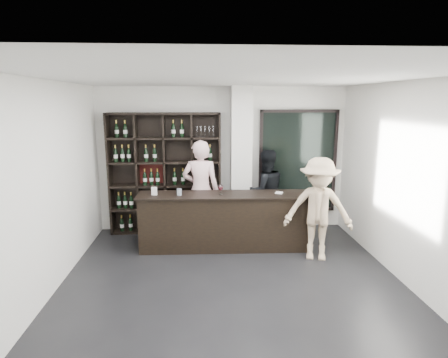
{
  "coord_description": "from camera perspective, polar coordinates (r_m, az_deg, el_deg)",
  "views": [
    {
      "loc": [
        -0.43,
        -4.79,
        2.61
      ],
      "look_at": [
        -0.07,
        1.1,
        1.38
      ],
      "focal_mm": 30.0,
      "sensor_mm": 36.0,
      "label": 1
    }
  ],
  "objects": [
    {
      "name": "floor",
      "position": [
        5.47,
        1.48,
        -16.78
      ],
      "size": [
        5.0,
        5.5,
        0.01
      ],
      "primitive_type": "cube",
      "color": "black",
      "rests_on": "ground"
    },
    {
      "name": "wine_shelf",
      "position": [
        7.52,
        -8.95,
        0.81
      ],
      "size": [
        2.2,
        0.35,
        2.4
      ],
      "primitive_type": null,
      "color": "black",
      "rests_on": "floor"
    },
    {
      "name": "structural_column",
      "position": [
        7.39,
        2.58,
        2.72
      ],
      "size": [
        0.4,
        0.4,
        2.9
      ],
      "primitive_type": "cube",
      "color": "silver",
      "rests_on": "floor"
    },
    {
      "name": "glass_panel",
      "position": [
        7.83,
        11.18,
        2.64
      ],
      "size": [
        1.6,
        0.08,
        2.1
      ],
      "color": "black",
      "rests_on": "floor"
    },
    {
      "name": "tasting_counter",
      "position": [
        6.73,
        0.11,
        -6.45
      ],
      "size": [
        3.07,
        0.64,
        1.01
      ],
      "rotation": [
        0.0,
        0.0,
        -0.02
      ],
      "color": "black",
      "rests_on": "floor"
    },
    {
      "name": "taster_pink",
      "position": [
        7.1,
        -3.56,
        -1.74
      ],
      "size": [
        0.74,
        0.53,
        1.91
      ],
      "primitive_type": "imported",
      "rotation": [
        0.0,
        0.0,
        3.03
      ],
      "color": "beige",
      "rests_on": "floor"
    },
    {
      "name": "taster_black",
      "position": [
        7.51,
        6.31,
        -1.93
      ],
      "size": [
        0.93,
        0.79,
        1.68
      ],
      "primitive_type": "imported",
      "rotation": [
        0.0,
        0.0,
        3.35
      ],
      "color": "black",
      "rests_on": "floor"
    },
    {
      "name": "customer",
      "position": [
        6.39,
        14.17,
        -4.48
      ],
      "size": [
        1.25,
        0.92,
        1.73
      ],
      "primitive_type": "imported",
      "rotation": [
        0.0,
        0.0,
        -0.27
      ],
      "color": "tan",
      "rests_on": "floor"
    },
    {
      "name": "wine_glass",
      "position": [
        6.51,
        -0.5,
        -1.54
      ],
      "size": [
        0.1,
        0.1,
        0.21
      ],
      "primitive_type": null,
      "rotation": [
        0.0,
        0.0,
        -0.22
      ],
      "color": "white",
      "rests_on": "tasting_counter"
    },
    {
      "name": "spit_cup",
      "position": [
        6.54,
        -6.84,
        -1.98
      ],
      "size": [
        0.09,
        0.09,
        0.12
      ],
      "primitive_type": "cylinder",
      "rotation": [
        0.0,
        0.0,
        -0.01
      ],
      "color": "silver",
      "rests_on": "tasting_counter"
    },
    {
      "name": "napkin_stack",
      "position": [
        6.71,
        8.37,
        -2.09
      ],
      "size": [
        0.16,
        0.16,
        0.02
      ],
      "primitive_type": "cube",
      "rotation": [
        0.0,
        0.0,
        -0.41
      ],
      "color": "white",
      "rests_on": "tasting_counter"
    },
    {
      "name": "card_stand",
      "position": [
        6.62,
        -10.59,
        -1.83
      ],
      "size": [
        0.1,
        0.06,
        0.14
      ],
      "primitive_type": "cube",
      "rotation": [
        0.0,
        0.0,
        -0.14
      ],
      "color": "white",
      "rests_on": "tasting_counter"
    }
  ]
}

